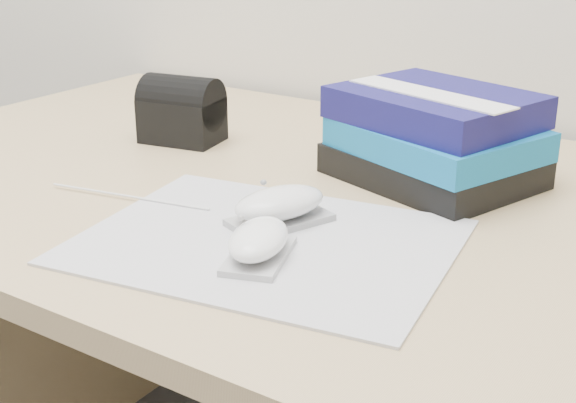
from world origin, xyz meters
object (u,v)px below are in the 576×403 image
Objects in this scene: desk at (410,356)px; mouse_rear at (280,206)px; book_stack at (435,137)px; pouch at (182,110)px; mouse_front at (259,242)px.

mouse_rear reaches higher than desk.
desk is at bearing -81.81° from book_stack.
pouch reaches higher than mouse_rear.
pouch is at bearing 178.78° from desk.
pouch reaches higher than mouse_front.
mouse_rear is 0.37m from pouch.
book_stack is (0.04, 0.33, 0.04)m from mouse_front.
mouse_rear is 0.25m from book_stack.
mouse_rear is (-0.08, -0.19, 0.26)m from desk.
mouse_rear is 1.01× the size of pouch.
mouse_rear reaches higher than mouse_front.
book_stack is at bearing 6.47° from pouch.
desk is 0.38m from mouse_front.
mouse_front is at bearing -100.10° from desk.
book_stack reaches higher than mouse_front.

